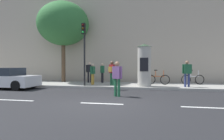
{
  "coord_description": "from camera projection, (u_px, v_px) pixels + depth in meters",
  "views": [
    {
      "loc": [
        1.99,
        -7.82,
        1.56
      ],
      "look_at": [
        0.04,
        2.0,
        1.33
      ],
      "focal_mm": 31.74,
      "sensor_mm": 36.0,
      "label": 1
    }
  ],
  "objects": [
    {
      "name": "ground_plane",
      "position": [
        102.0,
        104.0,
        8.09
      ],
      "size": [
        80.0,
        80.0,
        0.0
      ],
      "primitive_type": "plane",
      "color": "#232326"
    },
    {
      "name": "sidewalk_curb",
      "position": [
        124.0,
        85.0,
        14.95
      ],
      "size": [
        36.0,
        4.0,
        0.15
      ],
      "primitive_type": "cube",
      "color": "#9E9B93",
      "rests_on": "ground_plane"
    },
    {
      "name": "lane_markings",
      "position": [
        102.0,
        104.0,
        8.09
      ],
      "size": [
        25.8,
        0.16,
        0.01
      ],
      "color": "silver",
      "rests_on": "ground_plane"
    },
    {
      "name": "building_backdrop",
      "position": [
        131.0,
        24.0,
        19.73
      ],
      "size": [
        36.0,
        5.0,
        11.36
      ],
      "primitive_type": "cube",
      "color": "#B7A893",
      "rests_on": "ground_plane"
    },
    {
      "name": "traffic_light",
      "position": [
        84.0,
        44.0,
        13.66
      ],
      "size": [
        0.24,
        0.45,
        4.32
      ],
      "color": "black",
      "rests_on": "sidewalk_curb"
    },
    {
      "name": "poster_column",
      "position": [
        144.0,
        65.0,
        13.47
      ],
      "size": [
        1.0,
        1.0,
        2.89
      ],
      "color": "#B2ADA3",
      "rests_on": "sidewalk_curb"
    },
    {
      "name": "street_tree",
      "position": [
        63.0,
        24.0,
        17.19
      ],
      "size": [
        4.44,
        4.44,
        6.94
      ],
      "color": "brown",
      "rests_on": "sidewalk_curb"
    },
    {
      "name": "pedestrian_tallest",
      "position": [
        117.0,
        76.0,
        9.96
      ],
      "size": [
        0.54,
        0.48,
        1.76
      ],
      "color": "#1E5938",
      "rests_on": "ground_plane"
    },
    {
      "name": "pedestrian_in_dark_shirt",
      "position": [
        112.0,
        71.0,
        14.12
      ],
      "size": [
        0.5,
        0.5,
        1.73
      ],
      "color": "#1E5938",
      "rests_on": "sidewalk_curb"
    },
    {
      "name": "pedestrian_in_red_top",
      "position": [
        90.0,
        70.0,
        16.53
      ],
      "size": [
        0.54,
        0.53,
        1.71
      ],
      "color": "black",
      "rests_on": "sidewalk_curb"
    },
    {
      "name": "pedestrian_with_backpack",
      "position": [
        93.0,
        72.0,
        14.67
      ],
      "size": [
        0.27,
        0.63,
        1.56
      ],
      "color": "#B78C33",
      "rests_on": "sidewalk_curb"
    },
    {
      "name": "pedestrian_with_bag",
      "position": [
        102.0,
        71.0,
        16.36
      ],
      "size": [
        0.42,
        0.53,
        1.61
      ],
      "color": "black",
      "rests_on": "sidewalk_curb"
    },
    {
      "name": "pedestrian_near_pole",
      "position": [
        187.0,
        71.0,
        13.02
      ],
      "size": [
        0.64,
        0.38,
        1.73
      ],
      "color": "navy",
      "rests_on": "sidewalk_curb"
    },
    {
      "name": "bicycle_leaning",
      "position": [
        158.0,
        79.0,
        14.8
      ],
      "size": [
        1.77,
        0.1,
        1.09
      ],
      "color": "black",
      "rests_on": "sidewalk_curb"
    },
    {
      "name": "bicycle_upright",
      "position": [
        193.0,
        79.0,
        14.74
      ],
      "size": [
        1.73,
        0.5,
        1.09
      ],
      "color": "black",
      "rests_on": "sidewalk_curb"
    },
    {
      "name": "parked_car_blue",
      "position": [
        5.0,
        78.0,
        13.38
      ],
      "size": [
        4.32,
        2.05,
        1.41
      ],
      "color": "silver",
      "rests_on": "ground_plane"
    }
  ]
}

